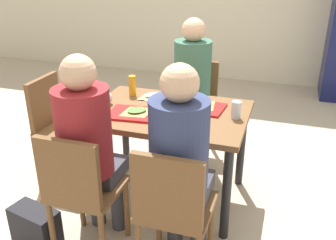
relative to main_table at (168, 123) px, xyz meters
The scene contains 22 objects.
ground_plane 0.63m from the main_table, ahead, with size 10.00×10.00×0.02m, color #B7A893.
main_table is the anchor object (origin of this frame).
chair_near_left 0.84m from the main_table, 109.83° to the right, with size 0.40×0.40×0.87m.
chair_near_right 0.84m from the main_table, 70.17° to the right, with size 0.40×0.40×0.87m.
chair_far_side 0.79m from the main_table, 90.00° to the left, with size 0.40×0.40×0.87m.
chair_left_end 0.96m from the main_table, behind, with size 0.40×0.40×0.87m.
person_in_red 0.72m from the main_table, 113.70° to the right, with size 0.32×0.42×1.28m.
person_in_brown_jacket 0.72m from the main_table, 66.30° to the right, with size 0.32×0.42×1.28m.
person_far_side 0.66m from the main_table, 90.00° to the left, with size 0.32×0.42×1.28m.
tray_red_near 0.26m from the main_table, 144.65° to the right, with size 0.36×0.26×0.02m, color red.
tray_red_far 0.25m from the main_table, 31.30° to the left, with size 0.36×0.26×0.02m, color red.
paper_plate_center 0.30m from the main_table, 127.56° to the left, with size 0.22×0.22×0.01m, color white.
paper_plate_near_edge 0.30m from the main_table, 52.44° to the right, with size 0.22×0.22×0.01m, color white.
pizza_slice_a 0.26m from the main_table, 146.85° to the right, with size 0.25×0.26×0.02m.
pizza_slice_b 0.27m from the main_table, 30.40° to the left, with size 0.26×0.28×0.02m.
pizza_slice_c 0.31m from the main_table, 131.24° to the left, with size 0.24×0.23×0.02m.
plastic_cup_a 0.37m from the main_table, 94.74° to the left, with size 0.07×0.07×0.10m, color white.
plastic_cup_b 0.37m from the main_table, 85.26° to the right, with size 0.07×0.07×0.10m, color white.
soda_can 0.51m from the main_table, ahead, with size 0.07×0.07×0.12m, color #B7BCC6.
condiment_bottle 0.46m from the main_table, 149.03° to the left, with size 0.06×0.06×0.16m, color orange.
foil_bundle 0.50m from the main_table, behind, with size 0.10×0.10×0.10m, color silver.
handbag 1.13m from the main_table, 128.30° to the right, with size 0.32×0.16×0.28m, color black.
Camera 1 is at (0.78, -2.38, 1.76)m, focal length 40.40 mm.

